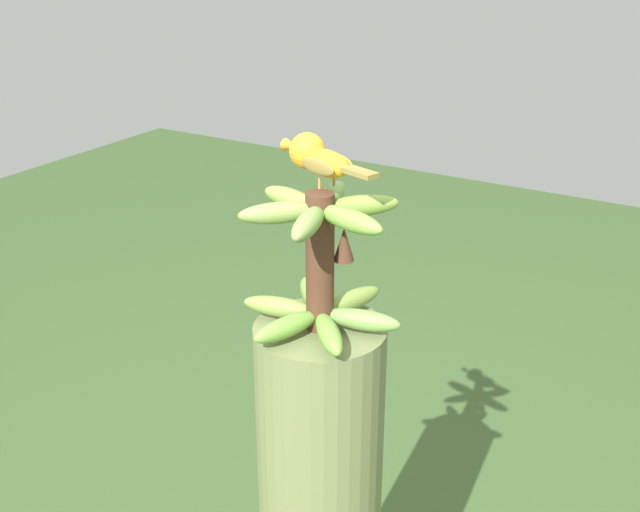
# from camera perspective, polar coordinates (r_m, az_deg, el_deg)

# --- Properties ---
(banana_bunch) EXTENTS (0.29, 0.29, 0.25)m
(banana_bunch) POSITION_cam_1_polar(r_m,az_deg,el_deg) (1.34, 0.05, -0.45)
(banana_bunch) COLOR #4C2D1E
(banana_bunch) RESTS_ON banana_tree
(perched_bird) EXTENTS (0.09, 0.21, 0.08)m
(perched_bird) POSITION_cam_1_polar(r_m,az_deg,el_deg) (1.33, -0.23, 7.18)
(perched_bird) COLOR #C68933
(perched_bird) RESTS_ON banana_bunch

